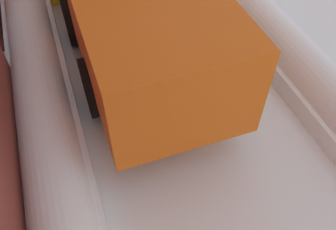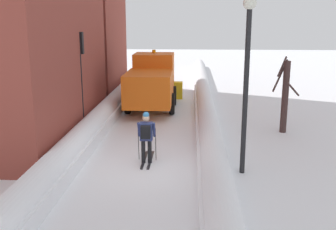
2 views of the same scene
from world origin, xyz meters
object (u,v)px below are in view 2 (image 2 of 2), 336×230
Objects in this scene: traffic_light_pole at (81,63)px; plow_truck at (152,82)px; bare_tree_near at (285,95)px; skier at (146,135)px; street_lamp at (247,66)px.

plow_truck is at bearing 61.51° from traffic_light_pole.
traffic_light_pole reaches higher than bare_tree_near.
plow_truck reaches higher than skier.
plow_truck is 1.83× the size of bare_tree_near.
bare_tree_near is (8.68, 0.52, -1.39)m from traffic_light_pole.
skier is 0.42× the size of traffic_light_pole.
skier is 0.55× the size of bare_tree_near.
bare_tree_near is at bearing 64.03° from street_lamp.
traffic_light_pole is (-2.53, -4.66, 1.54)m from plow_truck.
plow_truck is 1.09× the size of street_lamp.
skier is (0.62, -8.27, -0.48)m from plow_truck.
plow_truck is 8.30m from skier.
traffic_light_pole is at bearing 145.83° from street_lamp.
street_lamp reaches higher than traffic_light_pole.
street_lamp is (3.80, -8.96, 1.98)m from plow_truck.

